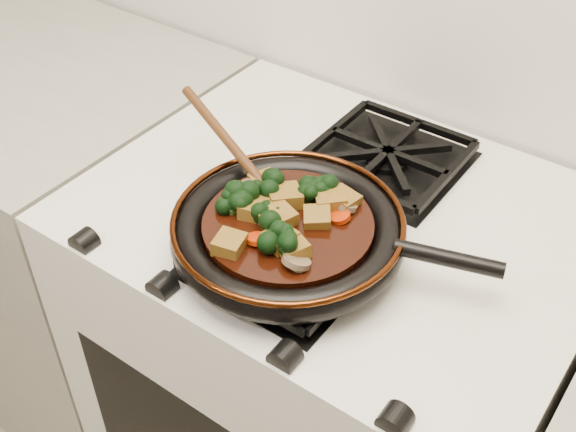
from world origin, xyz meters
The scene contains 36 objects.
stove centered at (0.00, 1.69, 0.45)m, with size 0.76×0.60×0.90m, color white.
burner_grate_front centered at (0.00, 1.55, 0.91)m, with size 0.23×0.23×0.03m, color black, non-canonical shape.
burner_grate_back centered at (0.00, 1.83, 0.91)m, with size 0.23×0.23×0.03m, color black, non-canonical shape.
skillet centered at (0.00, 1.56, 0.94)m, with size 0.44×0.32×0.05m.
braising_sauce centered at (-0.01, 1.56, 0.95)m, with size 0.23×0.23×0.02m, color black.
tofu_cube_0 centered at (-0.02, 1.55, 0.97)m, with size 0.04×0.05×0.02m, color brown.
tofu_cube_1 centered at (0.04, 1.52, 0.97)m, with size 0.04×0.04×0.02m, color brown.
tofu_cube_2 centered at (-0.03, 1.59, 0.97)m, with size 0.04×0.05×0.02m, color brown.
tofu_cube_3 centered at (-0.08, 1.61, 0.97)m, with size 0.04×0.04×0.02m, color brown.
tofu_cube_4 centered at (0.02, 1.63, 0.97)m, with size 0.04×0.04×0.02m, color brown.
tofu_cube_5 centered at (-0.05, 1.55, 0.97)m, with size 0.04×0.04×0.02m, color brown.
tofu_cube_6 centered at (-0.04, 1.48, 0.97)m, with size 0.04×0.04×0.02m, color brown.
tofu_cube_7 centered at (0.03, 1.59, 0.97)m, with size 0.04×0.04×0.02m, color brown.
tofu_cube_8 centered at (-0.05, 1.56, 0.97)m, with size 0.04×0.04×0.02m, color brown.
tofu_cube_9 centered at (0.01, 1.52, 0.97)m, with size 0.04×0.04×0.02m, color brown.
tofu_cube_10 centered at (-0.04, 1.57, 0.97)m, with size 0.03×0.03×0.02m, color brown.
tofu_cube_11 centered at (0.04, 1.64, 0.97)m, with size 0.04×0.03×0.02m, color brown.
broccoli_floret_0 centered at (0.02, 1.52, 0.97)m, with size 0.06×0.06×0.06m, color black, non-canonical shape.
broccoli_floret_1 centered at (0.00, 1.65, 0.97)m, with size 0.06×0.06×0.05m, color black, non-canonical shape.
broccoli_floret_2 centered at (-0.01, 1.62, 0.97)m, with size 0.06×0.06×0.05m, color black, non-canonical shape.
broccoli_floret_3 centered at (-0.06, 1.60, 0.97)m, with size 0.06×0.06×0.05m, color black, non-canonical shape.
broccoli_floret_4 centered at (0.02, 1.51, 0.97)m, with size 0.06×0.06×0.06m, color black, non-canonical shape.
broccoli_floret_5 centered at (-0.07, 1.55, 0.97)m, with size 0.06×0.06×0.05m, color black, non-canonical shape.
broccoli_floret_6 centered at (-0.03, 1.55, 0.97)m, with size 0.06×0.06×0.05m, color black, non-canonical shape.
broccoli_floret_7 centered at (-0.08, 1.53, 0.97)m, with size 0.06×0.06×0.05m, color black, non-canonical shape.
carrot_coin_0 centered at (-0.01, 1.51, 0.96)m, with size 0.03×0.03×0.01m, color #BA2805.
carrot_coin_1 centered at (-0.06, 1.55, 0.96)m, with size 0.03×0.03×0.01m, color #BA2805.
carrot_coin_2 centered at (-0.09, 1.56, 0.96)m, with size 0.03×0.03×0.01m, color #BA2805.
carrot_coin_3 centered at (0.05, 1.61, 0.96)m, with size 0.03×0.03×0.01m, color #BA2805.
carrot_coin_4 centered at (-0.08, 1.58, 0.96)m, with size 0.03×0.03×0.01m, color #BA2805.
mushroom_slice_0 centered at (-0.09, 1.58, 0.97)m, with size 0.03×0.03×0.01m, color brown.
mushroom_slice_1 centered at (-0.09, 1.55, 0.97)m, with size 0.04×0.04×0.01m, color brown.
mushroom_slice_2 centered at (0.05, 1.50, 0.97)m, with size 0.04×0.04×0.01m, color brown.
mushroom_slice_3 centered at (0.04, 1.63, 0.97)m, with size 0.03×0.03×0.01m, color brown.
mushroom_slice_4 centered at (0.05, 1.50, 0.97)m, with size 0.03×0.03×0.01m, color brown.
wooden_spoon centered at (-0.11, 1.61, 0.98)m, with size 0.15×0.07×0.23m.
Camera 1 is at (0.42, 0.97, 1.59)m, focal length 45.00 mm.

